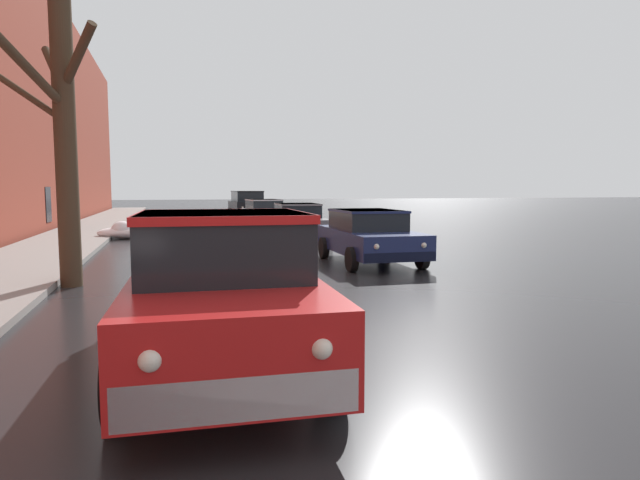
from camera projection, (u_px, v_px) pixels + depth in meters
The scene contains 8 objects.
left_sidewalk_slab at pixel (22, 264), 13.94m from camera, with size 2.91×80.00×0.13m, color gray.
snow_bank_mid_block_left at pixel (125, 232), 21.45m from camera, with size 2.18×1.04×0.71m.
bare_tree_mid_block at pixel (62, 127), 10.80m from camera, with size 2.57×3.81×5.81m.
pickup_truck_red_approaching_near_lane at pixel (220, 288), 6.11m from camera, with size 2.21×5.28×1.76m.
sedan_darkblue_parked_kerbside_close at pixel (369, 235), 14.50m from camera, with size 2.07×4.32×1.42m.
sedan_grey_parked_kerbside_mid at pixel (298, 221), 20.48m from camera, with size 2.09×4.15×1.42m.
sedan_silver_parked_far_down_block at pixel (264, 212), 27.98m from camera, with size 2.17×4.10×1.42m.
suv_black_queued_behind_truck at pixel (247, 204), 35.17m from camera, with size 2.19×4.53×1.82m.
Camera 1 is at (-2.59, 2.65, 2.00)m, focal length 30.50 mm.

